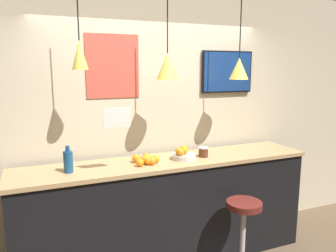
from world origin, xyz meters
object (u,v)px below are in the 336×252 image
at_px(juice_bottle, 68,161).
at_px(spread_jar, 203,152).
at_px(fruit_bowl, 183,154).
at_px(bar_stool, 243,227).
at_px(mounted_tv, 227,72).

bearing_deg(juice_bottle, spread_jar, 0.00).
bearing_deg(fruit_bowl, spread_jar, 0.04).
xyz_separation_m(bar_stool, juice_bottle, (-1.53, 0.51, 0.69)).
height_order(bar_stool, fruit_bowl, fruit_bowl).
bearing_deg(mounted_tv, juice_bottle, -168.24).
height_order(spread_jar, mounted_tv, mounted_tv).
height_order(bar_stool, mounted_tv, mounted_tv).
bearing_deg(juice_bottle, fruit_bowl, -0.01).
distance_m(juice_bottle, mounted_tv, 2.07).
height_order(juice_bottle, spread_jar, juice_bottle).
bearing_deg(mounted_tv, bar_stool, -110.85).
distance_m(fruit_bowl, juice_bottle, 1.13).
bearing_deg(mounted_tv, fruit_bowl, -152.32).
height_order(bar_stool, spread_jar, spread_jar).
bearing_deg(spread_jar, juice_bottle, 180.00).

